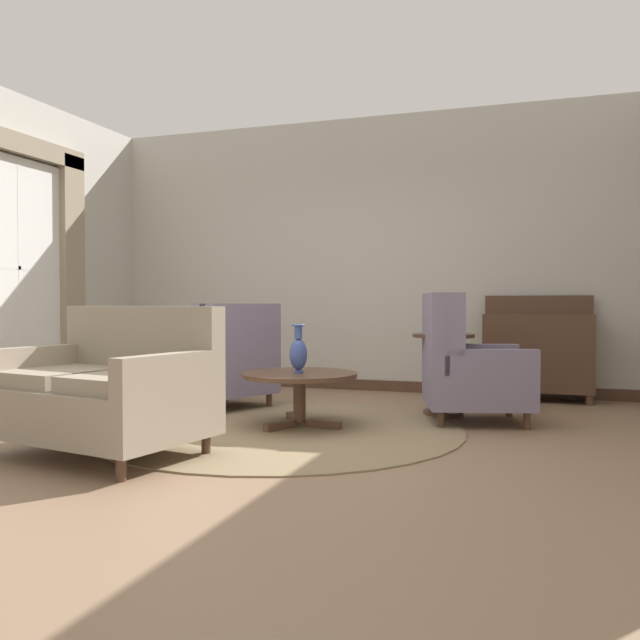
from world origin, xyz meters
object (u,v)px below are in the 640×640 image
(coffee_table, at_px, (299,382))
(settee, at_px, (106,392))
(armchair_far_left, at_px, (222,365))
(side_table, at_px, (443,366))
(porcelain_vase, at_px, (298,352))
(sideboard, at_px, (538,352))
(armchair_beside_settee, at_px, (466,368))

(coffee_table, distance_m, settee, 1.57)
(armchair_far_left, height_order, side_table, armchair_far_left)
(coffee_table, xyz_separation_m, armchair_far_left, (-1.02, 0.66, 0.05))
(porcelain_vase, distance_m, sideboard, 2.81)
(side_table, bearing_deg, coffee_table, -136.66)
(armchair_far_left, bearing_deg, sideboard, 141.95)
(coffee_table, height_order, settee, settee)
(coffee_table, distance_m, armchair_beside_settee, 1.41)
(armchair_beside_settee, xyz_separation_m, sideboard, (0.56, 1.46, 0.05))
(side_table, bearing_deg, porcelain_vase, -135.10)
(sideboard, bearing_deg, side_table, -123.94)
(sideboard, bearing_deg, porcelain_vase, -129.52)
(settee, relative_size, side_table, 2.08)
(armchair_far_left, xyz_separation_m, sideboard, (2.82, 1.46, 0.09))
(armchair_beside_settee, bearing_deg, sideboard, -36.48)
(coffee_table, height_order, sideboard, sideboard)
(sideboard, bearing_deg, armchair_far_left, -152.66)
(coffee_table, relative_size, sideboard, 0.86)
(settee, bearing_deg, armchair_beside_settee, 54.00)
(coffee_table, distance_m, sideboard, 2.78)
(porcelain_vase, xyz_separation_m, sideboard, (1.79, 2.17, -0.10))
(coffee_table, xyz_separation_m, side_table, (1.01, 0.95, 0.07))
(armchair_far_left, bearing_deg, armchair_beside_settee, 114.63)
(side_table, bearing_deg, armchair_beside_settee, -51.48)
(porcelain_vase, xyz_separation_m, armchair_far_left, (-1.03, 0.71, -0.19))
(coffee_table, xyz_separation_m, settee, (-0.87, -1.30, 0.04))
(settee, xyz_separation_m, side_table, (1.88, 2.25, 0.03))
(porcelain_vase, relative_size, side_table, 0.54)
(armchair_far_left, xyz_separation_m, side_table, (2.03, 0.29, 0.02))
(sideboard, bearing_deg, coffee_table, -130.24)
(coffee_table, height_order, porcelain_vase, porcelain_vase)
(armchair_far_left, height_order, armchair_beside_settee, armchair_beside_settee)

